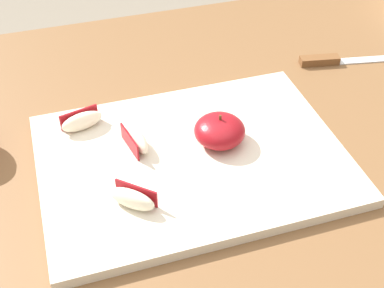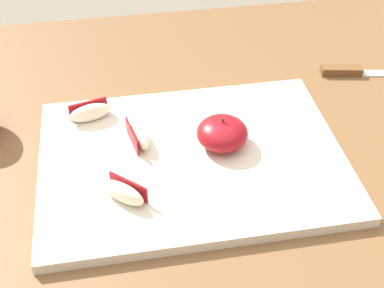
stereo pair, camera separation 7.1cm
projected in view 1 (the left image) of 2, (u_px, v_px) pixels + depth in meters
The scene contains 7 objects.
dining_table at pixel (214, 187), 0.83m from camera, with size 1.50×0.86×0.74m.
cutting_board at pixel (192, 159), 0.73m from camera, with size 0.42×0.31×0.02m.
apple_half_skin_up at pixel (216, 131), 0.73m from camera, with size 0.07×0.07×0.05m.
apple_wedge_middle at pixel (136, 139), 0.73m from camera, with size 0.03×0.06×0.03m.
apple_wedge_right at pixel (133, 198), 0.65m from camera, with size 0.06×0.06×0.03m.
apple_wedge_back at pixel (82, 121), 0.76m from camera, with size 0.06×0.04×0.03m.
paring_knife at pixel (327, 60), 0.93m from camera, with size 0.16×0.05×0.01m.
Camera 1 is at (-0.21, -0.54, 1.24)m, focal length 48.70 mm.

